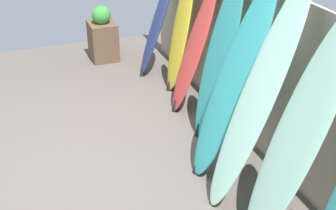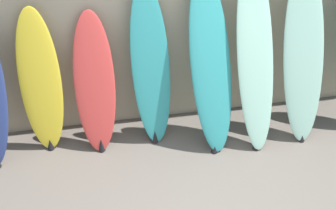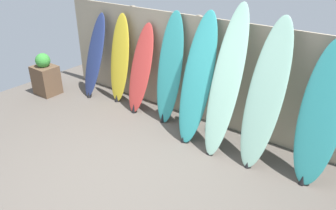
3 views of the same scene
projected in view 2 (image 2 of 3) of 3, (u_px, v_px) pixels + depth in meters
The scene contains 7 objects.
fence_back at pixel (172, 53), 5.62m from camera, with size 6.08×0.11×1.80m.
surfboard_yellow_1 at pixel (41, 83), 5.20m from camera, with size 0.46×0.38×1.69m.
surfboard_red_2 at pixel (95, 85), 5.27m from camera, with size 0.49×0.58×1.59m.
surfboard_teal_3 at pixel (151, 69), 5.29m from camera, with size 0.50×0.55×1.87m.
surfboard_teal_4 at pixel (211, 66), 5.23m from camera, with size 0.57×0.89×1.96m.
surfboard_seafoam_5 at pixel (255, 57), 5.23m from camera, with size 0.49×0.89×2.13m.
surfboard_seafoam_6 at pixel (304, 55), 5.36m from camera, with size 0.50×0.78×2.03m.
Camera 2 is at (-0.95, -2.84, 3.66)m, focal length 50.00 mm.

